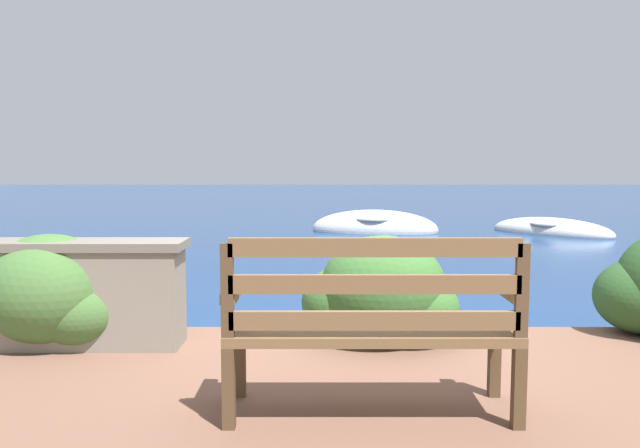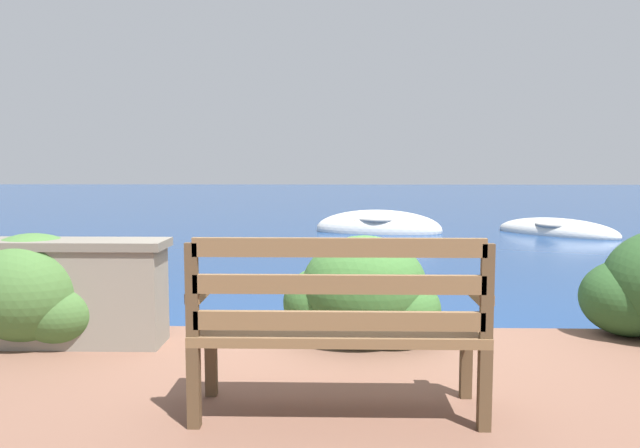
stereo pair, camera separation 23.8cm
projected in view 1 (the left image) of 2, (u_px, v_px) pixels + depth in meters
ground_plane at (364, 354)px, 4.89m from camera, size 80.00×80.00×0.00m
park_bench at (373, 322)px, 3.11m from camera, size 1.46×0.48×0.93m
stone_wall at (79, 293)px, 4.33m from camera, size 1.51×0.39×0.74m
hedge_clump_far_left at (50, 296)px, 4.39m from camera, size 1.15×0.83×0.78m
hedge_clump_left at (382, 295)px, 4.46m from camera, size 1.12×0.81×0.76m
rowboat_nearest at (553, 231)px, 13.29m from camera, size 2.53×2.58×0.60m
rowboat_mid at (376, 229)px, 13.62m from camera, size 2.92×1.62×0.85m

